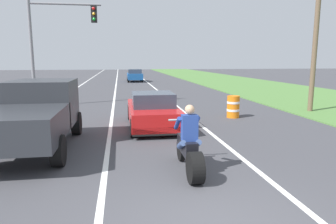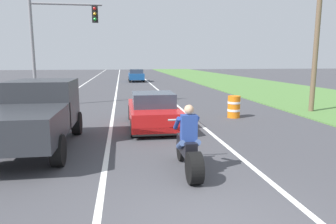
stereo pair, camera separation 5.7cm
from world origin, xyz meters
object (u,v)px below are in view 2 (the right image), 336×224
at_px(motorcycle_with_rider, 189,149).
at_px(sports_car_red, 153,111).
at_px(traffic_light_mast_near, 54,35).
at_px(construction_barrel_nearest, 234,107).
at_px(distant_car_far_ahead, 136,75).
at_px(pickup_truck_left_lane_dark_grey, 37,112).

bearing_deg(motorcycle_with_rider, sports_car_red, 93.39).
xyz_separation_m(sports_car_red, traffic_light_mast_near, (-4.81, 6.23, 3.32)).
bearing_deg(construction_barrel_nearest, motorcycle_with_rider, -118.43).
bearing_deg(distant_car_far_ahead, traffic_light_mast_near, -105.55).
distance_m(pickup_truck_left_lane_dark_grey, construction_barrel_nearest, 8.50).
relative_size(motorcycle_with_rider, pickup_truck_left_lane_dark_grey, 0.46).
height_order(pickup_truck_left_lane_dark_grey, traffic_light_mast_near, traffic_light_mast_near).
bearing_deg(traffic_light_mast_near, distant_car_far_ahead, 74.45).
distance_m(sports_car_red, pickup_truck_left_lane_dark_grey, 4.48).
distance_m(construction_barrel_nearest, distant_car_far_ahead, 24.33).
height_order(motorcycle_with_rider, construction_barrel_nearest, motorcycle_with_rider).
distance_m(motorcycle_with_rider, construction_barrel_nearest, 7.44).
height_order(motorcycle_with_rider, distant_car_far_ahead, motorcycle_with_rider).
distance_m(motorcycle_with_rider, sports_car_red, 5.16).
distance_m(pickup_truck_left_lane_dark_grey, distant_car_far_ahead, 28.37).
relative_size(sports_car_red, traffic_light_mast_near, 0.72).
bearing_deg(distant_car_far_ahead, motorcycle_with_rider, -90.46).
bearing_deg(construction_barrel_nearest, sports_car_red, -160.08).
bearing_deg(distant_car_far_ahead, sports_car_red, -91.24).
distance_m(motorcycle_with_rider, traffic_light_mast_near, 12.92).
bearing_deg(sports_car_red, distant_car_far_ahead, 88.76).
relative_size(motorcycle_with_rider, construction_barrel_nearest, 2.21).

